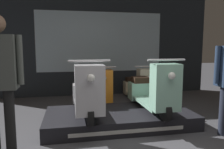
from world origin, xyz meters
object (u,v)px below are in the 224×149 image
Objects in this scene: scooter_display_left at (87,94)px; scooter_display_right at (152,91)px; scooter_backrow_1 at (140,87)px; scooter_backrow_0 at (99,89)px.

scooter_display_right is (1.18, 0.00, 0.00)m from scooter_display_left.
scooter_backrow_0 is at bearing 180.00° from scooter_backrow_1.
scooter_display_left is at bearing -132.34° from scooter_backrow_1.
scooter_display_left is 1.00× the size of scooter_display_right.
scooter_display_left is 2.21m from scooter_backrow_1.
scooter_backrow_0 is (-0.74, 1.62, -0.24)m from scooter_display_right.
scooter_display_right is 1.80m from scooter_backrow_0.
scooter_display_left is 1.18m from scooter_display_right.
scooter_display_left is at bearing -105.05° from scooter_backrow_0.
scooter_backrow_0 is 1.00× the size of scooter_backrow_1.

